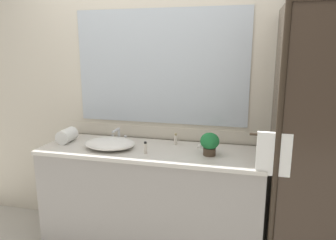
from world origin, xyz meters
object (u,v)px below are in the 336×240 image
Objects in this scene: faucet at (118,137)px; potted_plant at (210,143)px; rolled_towel_near_edge at (67,136)px; soap_dish at (204,146)px; amenity_bottle_shampoo at (176,139)px; amenity_bottle_lotion at (145,148)px; sink_basin at (110,143)px.

potted_plant is at bearing -11.08° from faucet.
potted_plant is 0.94× the size of rolled_towel_near_edge.
soap_dish is 1.02× the size of amenity_bottle_shampoo.
potted_plant is (0.81, -0.16, 0.06)m from faucet.
sink_basin is at bearing 168.68° from amenity_bottle_lotion.
rolled_towel_near_edge is (-0.93, -0.16, 0.01)m from amenity_bottle_shampoo.
potted_plant is at bearing 10.07° from amenity_bottle_lotion.
amenity_bottle_shampoo is at bearing 5.13° from faucet.
sink_basin is at bearing -164.54° from soap_dish.
amenity_bottle_shampoo is at bearing 58.99° from amenity_bottle_lotion.
amenity_bottle_shampoo is at bearing 9.61° from rolled_towel_near_edge.
faucet is (0.00, 0.18, 0.00)m from sink_basin.
sink_basin is at bearing -178.54° from potted_plant.
soap_dish is 0.25m from amenity_bottle_shampoo.
amenity_bottle_shampoo is at bearing 24.15° from sink_basin.
rolled_towel_near_edge reaches higher than amenity_bottle_lotion.
faucet is 0.83m from potted_plant.
faucet reaches higher than sink_basin.
sink_basin is 4.22× the size of soap_dish.
soap_dish is 1.04× the size of amenity_bottle_lotion.
sink_basin is 4.39× the size of amenity_bottle_lotion.
sink_basin is 0.77m from soap_dish.
potted_plant is 1.83× the size of amenity_bottle_lotion.
amenity_bottle_lotion is (-0.49, -0.09, -0.05)m from potted_plant.
potted_plant reaches higher than amenity_bottle_lotion.
faucet is 1.70× the size of soap_dish.
faucet reaches higher than rolled_towel_near_edge.
potted_plant reaches higher than amenity_bottle_shampoo.
potted_plant is 0.38m from amenity_bottle_shampoo.
sink_basin reaches higher than soap_dish.
amenity_bottle_lotion is 0.52× the size of rolled_towel_near_edge.
faucet is at bearing 143.12° from amenity_bottle_lotion.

